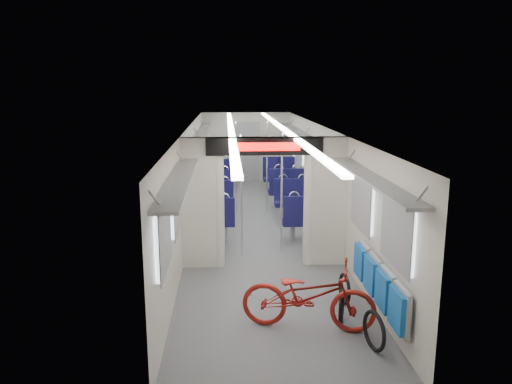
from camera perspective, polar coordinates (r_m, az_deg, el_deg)
The scene contains 14 objects.
carriage at distance 10.39m, azimuth 0.21°, elevation 2.88°, with size 12.00×12.02×2.31m.
bicycle at distance 6.72m, azimuth 6.01°, elevation -11.70°, with size 0.62×1.77×0.93m, color maroon.
flip_bench at distance 6.97m, azimuth 13.80°, elevation -10.06°, with size 0.12×2.14×0.56m.
bike_hoop_a at distance 6.44m, azimuth 13.33°, elevation -15.38°, with size 0.51×0.51×0.05m, color black.
bike_hoop_b at distance 7.06m, azimuth 9.76°, elevation -12.83°, with size 0.48×0.48×0.05m, color black.
bike_hoop_c at distance 7.59m, azimuth 10.07°, elevation -11.00°, with size 0.47×0.47×0.05m, color black.
seat_bay_near_left at distance 11.02m, azimuth -4.80°, elevation -1.81°, with size 0.88×1.94×1.06m.
seat_bay_near_right at distance 11.13m, azimuth 4.87°, elevation -1.61°, with size 0.90×2.04×1.09m.
seat_bay_far_left at distance 14.19m, azimuth -4.52°, elevation 1.41°, with size 0.91×2.07×1.10m.
seat_bay_far_right at distance 14.11m, azimuth 3.08°, elevation 1.50°, with size 0.96×2.33×1.18m.
stanchion_near_left at distance 9.23m, azimuth -1.67°, elevation -0.52°, with size 0.04×0.04×2.30m, color silver.
stanchion_near_right at distance 9.52m, azimuth 2.94°, elevation -0.15°, with size 0.04×0.04×2.30m, color silver.
stanchion_far_left at distance 12.41m, azimuth -2.26°, elevation 2.74°, with size 0.04×0.04×2.30m, color silver.
stanchion_far_right at distance 12.61m, azimuth 1.25°, elevation 2.89°, with size 0.04×0.04×2.30m, color silver.
Camera 1 is at (-0.66, -10.50, 3.17)m, focal length 35.00 mm.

